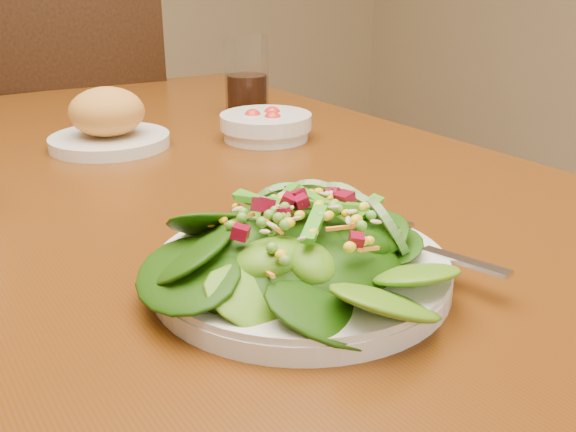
{
  "coord_description": "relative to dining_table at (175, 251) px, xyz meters",
  "views": [
    {
      "loc": [
        -0.3,
        -0.73,
        1.01
      ],
      "look_at": [
        -0.02,
        -0.3,
        0.8
      ],
      "focal_mm": 40.0,
      "sensor_mm": 36.0,
      "label": 1
    }
  ],
  "objects": [
    {
      "name": "dining_table",
      "position": [
        0.0,
        0.0,
        0.0
      ],
      "size": [
        0.9,
        1.4,
        0.75
      ],
      "color": "#53280E",
      "rests_on": "ground_plane"
    },
    {
      "name": "chair_far",
      "position": [
        0.1,
        0.84,
        -0.15
      ],
      "size": [
        0.48,
        0.48,
        0.94
      ],
      "rotation": [
        0.0,
        0.0,
        3.03
      ],
      "color": "black",
      "rests_on": "ground_plane"
    },
    {
      "name": "tomato_bowl",
      "position": [
        0.21,
        0.1,
        0.12
      ],
      "size": [
        0.14,
        0.14,
        0.05
      ],
      "color": "silver",
      "rests_on": "dining_table"
    },
    {
      "name": "drinking_glass",
      "position": [
        0.28,
        0.28,
        0.16
      ],
      "size": [
        0.08,
        0.08,
        0.14
      ],
      "color": "silver",
      "rests_on": "dining_table"
    },
    {
      "name": "bread_plate",
      "position": [
        -0.01,
        0.19,
        0.14
      ],
      "size": [
        0.18,
        0.18,
        0.09
      ],
      "color": "silver",
      "rests_on": "dining_table"
    },
    {
      "name": "salad_plate",
      "position": [
        -0.01,
        -0.32,
        0.13
      ],
      "size": [
        0.26,
        0.25,
        0.07
      ],
      "rotation": [
        0.0,
        0.0,
        -0.37
      ],
      "color": "silver",
      "rests_on": "dining_table"
    }
  ]
}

